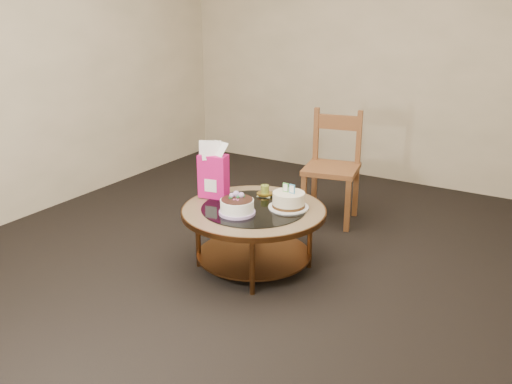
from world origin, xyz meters
The scene contains 8 objects.
ground centered at (0.00, 0.00, 0.00)m, with size 5.00×5.00×0.00m, color black.
room_walls centered at (0.00, 0.00, 1.54)m, with size 4.52×5.02×2.61m.
coffee_table centered at (0.00, 0.00, 0.38)m, with size 1.02×1.02×0.46m.
decorated_cake centered at (-0.04, -0.16, 0.51)m, with size 0.25×0.25×0.15m.
cream_cake centered at (0.21, 0.12, 0.51)m, with size 0.28×0.28×0.18m.
gift_bag centered at (-0.37, 0.04, 0.66)m, with size 0.22×0.18×0.41m.
pillar_candle centered at (-0.06, 0.26, 0.49)m, with size 0.12×0.12×0.09m.
dining_chair centered at (0.09, 1.14, 0.48)m, with size 0.52×0.52×0.95m.
Camera 1 is at (1.95, -3.18, 1.89)m, focal length 40.00 mm.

